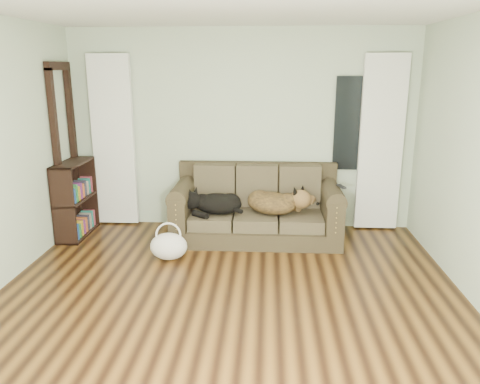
# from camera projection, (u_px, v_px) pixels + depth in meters

# --- Properties ---
(floor) EXTENTS (5.00, 5.00, 0.00)m
(floor) POSITION_uv_depth(u_px,v_px,m) (225.00, 317.00, 4.08)
(floor) COLOR black
(floor) RESTS_ON ground
(wall_back) EXTENTS (4.50, 0.04, 2.60)m
(wall_back) POSITION_uv_depth(u_px,v_px,m) (241.00, 130.00, 6.15)
(wall_back) COLOR #ACBEA0
(wall_back) RESTS_ON ground
(curtain_left) EXTENTS (0.55, 0.08, 2.25)m
(curtain_left) POSITION_uv_depth(u_px,v_px,m) (114.00, 141.00, 6.21)
(curtain_left) COLOR white
(curtain_left) RESTS_ON ground
(curtain_right) EXTENTS (0.55, 0.08, 2.25)m
(curtain_right) POSITION_uv_depth(u_px,v_px,m) (381.00, 144.00, 6.00)
(curtain_right) COLOR white
(curtain_right) RESTS_ON ground
(window_pane) EXTENTS (0.50, 0.03, 1.20)m
(window_pane) POSITION_uv_depth(u_px,v_px,m) (354.00, 124.00, 6.01)
(window_pane) COLOR black
(window_pane) RESTS_ON wall_back
(door_casing) EXTENTS (0.07, 0.60, 2.10)m
(door_casing) POSITION_uv_depth(u_px,v_px,m) (66.00, 153.00, 5.91)
(door_casing) COLOR black
(door_casing) RESTS_ON ground
(sofa) EXTENTS (2.06, 0.89, 0.84)m
(sofa) POSITION_uv_depth(u_px,v_px,m) (256.00, 204.00, 5.85)
(sofa) COLOR black
(sofa) RESTS_ON floor
(dog_black_lab) EXTENTS (0.65, 0.50, 0.25)m
(dog_black_lab) POSITION_uv_depth(u_px,v_px,m) (215.00, 203.00, 5.78)
(dog_black_lab) COLOR black
(dog_black_lab) RESTS_ON sofa
(dog_shepherd) EXTENTS (0.81, 0.73, 0.29)m
(dog_shepherd) POSITION_uv_depth(u_px,v_px,m) (275.00, 202.00, 5.78)
(dog_shepherd) COLOR black
(dog_shepherd) RESTS_ON sofa
(tv_remote) EXTENTS (0.11, 0.21, 0.02)m
(tv_remote) POSITION_uv_depth(u_px,v_px,m) (341.00, 186.00, 5.57)
(tv_remote) COLOR black
(tv_remote) RESTS_ON sofa
(tote_bag) EXTENTS (0.49, 0.43, 0.31)m
(tote_bag) POSITION_uv_depth(u_px,v_px,m) (169.00, 246.00, 5.27)
(tote_bag) COLOR silver
(tote_bag) RESTS_ON floor
(bookshelf) EXTENTS (0.39, 0.80, 0.96)m
(bookshelf) POSITION_uv_depth(u_px,v_px,m) (75.00, 198.00, 5.95)
(bookshelf) COLOR black
(bookshelf) RESTS_ON floor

